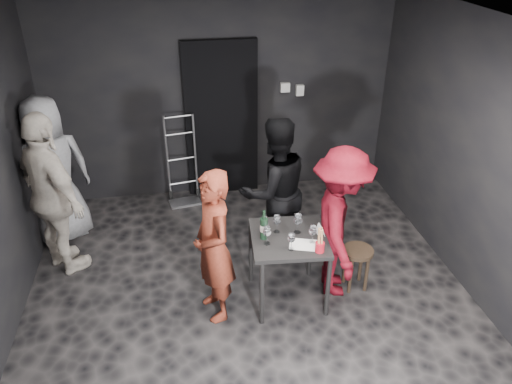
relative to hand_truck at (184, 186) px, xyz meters
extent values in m
cube|color=black|center=(0.56, -2.24, -0.22)|extent=(4.50, 5.00, 0.02)
cube|color=silver|center=(0.56, -2.24, 2.48)|extent=(4.50, 5.00, 0.02)
cube|color=black|center=(0.56, 0.26, 1.13)|extent=(4.50, 0.04, 2.70)
cube|color=black|center=(2.81, -2.24, 1.13)|extent=(0.04, 5.00, 2.70)
cube|color=black|center=(0.56, 0.20, 0.83)|extent=(0.95, 0.10, 2.10)
cube|color=#B7B7B2|center=(1.41, 0.21, 1.23)|extent=(0.12, 0.06, 0.12)
cube|color=#B7B7B2|center=(1.61, 0.21, 1.18)|extent=(0.10, 0.06, 0.14)
cylinder|color=#B2B2B7|center=(-0.18, 0.04, 0.39)|extent=(0.03, 0.03, 1.22)
cylinder|color=#B2B2B7|center=(0.18, 0.04, 0.39)|extent=(0.03, 0.03, 1.22)
cube|color=#B2B2B7|center=(0.00, -0.08, -0.21)|extent=(0.41, 0.22, 0.03)
cylinder|color=black|center=(-0.18, 0.07, -0.14)|extent=(0.04, 0.16, 0.16)
cylinder|color=black|center=(0.18, 0.07, -0.14)|extent=(0.04, 0.16, 0.16)
cube|color=black|center=(0.94, -2.15, 0.51)|extent=(0.72, 0.72, 0.04)
cylinder|color=black|center=(0.62, -2.47, 0.13)|extent=(0.04, 0.04, 0.71)
cylinder|color=black|center=(1.26, -2.47, 0.13)|extent=(0.04, 0.04, 0.71)
cylinder|color=black|center=(0.62, -1.83, 0.13)|extent=(0.04, 0.04, 0.71)
cylinder|color=black|center=(1.26, -1.83, 0.13)|extent=(0.04, 0.04, 0.71)
cylinder|color=black|center=(1.68, -2.11, 0.23)|extent=(0.32, 0.32, 0.04)
cylinder|color=black|center=(1.76, -2.03, -0.02)|extent=(0.04, 0.04, 0.41)
cylinder|color=black|center=(1.59, -2.03, -0.02)|extent=(0.04, 0.04, 0.41)
cylinder|color=black|center=(1.59, -2.20, -0.02)|extent=(0.04, 0.04, 0.41)
cylinder|color=black|center=(1.76, -2.20, -0.02)|extent=(0.04, 0.04, 0.41)
imported|color=maroon|center=(0.21, -2.23, 0.57)|extent=(0.51, 0.65, 1.58)
imported|color=black|center=(0.95, -1.40, 0.70)|extent=(0.99, 0.71, 1.85)
imported|color=#5E0914|center=(1.47, -2.09, 0.62)|extent=(0.71, 1.17, 1.69)
imported|color=beige|center=(-1.35, -1.25, 0.87)|extent=(1.29, 1.38, 2.19)
imported|color=gray|center=(-1.46, -0.62, 0.81)|extent=(1.15, 0.95, 2.06)
cube|color=white|center=(1.05, -2.31, 0.53)|extent=(0.32, 0.26, 0.00)
cylinder|color=black|center=(0.70, -2.14, 0.64)|extent=(0.07, 0.07, 0.22)
cylinder|color=black|center=(0.70, -2.14, 0.79)|extent=(0.03, 0.03, 0.09)
cylinder|color=white|center=(0.70, -2.14, 0.65)|extent=(0.07, 0.07, 0.07)
cylinder|color=#B61422|center=(1.16, -2.43, 0.58)|extent=(0.09, 0.09, 0.09)
camera|label=1|loc=(-0.05, -5.98, 3.25)|focal=35.00mm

